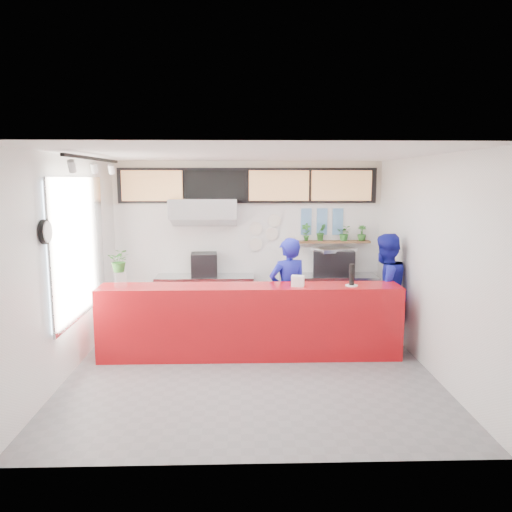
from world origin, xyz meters
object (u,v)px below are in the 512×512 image
(espresso_machine, at_px, (333,263))
(pepper_mill, at_px, (352,274))
(staff_center, at_px, (288,293))
(staff_right, at_px, (384,289))
(service_counter, at_px, (250,321))
(panini_oven, at_px, (204,265))

(espresso_machine, relative_size, pepper_mill, 2.36)
(staff_center, relative_size, staff_right, 0.97)
(service_counter, distance_m, staff_center, 0.84)
(service_counter, xyz_separation_m, staff_center, (0.62, 0.47, 0.33))
(espresso_machine, height_order, pepper_mill, pepper_mill)
(panini_oven, distance_m, staff_right, 3.26)
(service_counter, xyz_separation_m, staff_right, (2.18, 0.53, 0.36))
(espresso_machine, xyz_separation_m, pepper_mill, (-0.07, -1.86, 0.13))
(staff_center, xyz_separation_m, pepper_mill, (0.90, -0.53, 0.39))
(espresso_machine, height_order, staff_center, staff_center)
(staff_right, bearing_deg, staff_center, -27.41)
(service_counter, distance_m, pepper_mill, 1.68)
(service_counter, bearing_deg, panini_oven, 114.29)
(panini_oven, relative_size, staff_right, 0.26)
(panini_oven, relative_size, espresso_machine, 0.63)
(espresso_machine, relative_size, staff_right, 0.41)
(service_counter, relative_size, staff_center, 2.55)
(panini_oven, bearing_deg, staff_center, -46.99)
(staff_center, distance_m, staff_right, 1.57)
(panini_oven, height_order, staff_right, staff_right)
(panini_oven, bearing_deg, staff_right, -26.95)
(panini_oven, distance_m, pepper_mill, 2.98)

